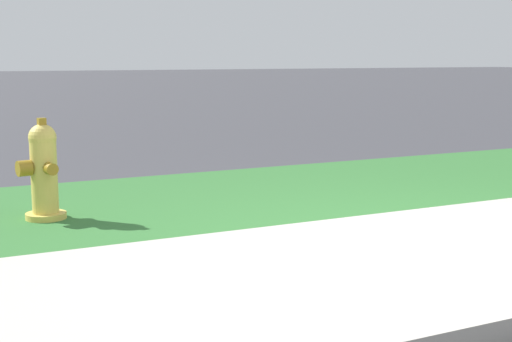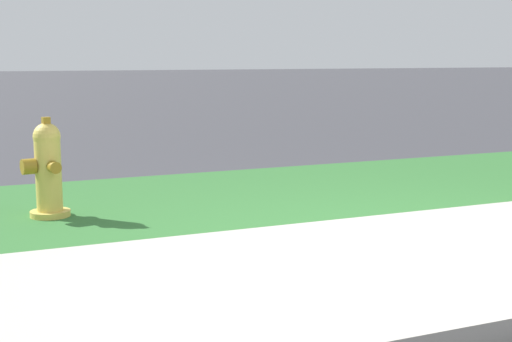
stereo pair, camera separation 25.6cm
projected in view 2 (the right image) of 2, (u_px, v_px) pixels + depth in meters
ground_plane at (419, 259)px, 4.41m from camera, size 120.00×120.00×0.00m
sidewalk_pavement at (419, 258)px, 4.41m from camera, size 18.00×2.21×0.01m
grass_verge at (263, 192)px, 6.56m from camera, size 18.00×2.55×0.01m
fire_hydrant_by_grass_verge at (48, 169)px, 5.50m from camera, size 0.36×0.39×0.78m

